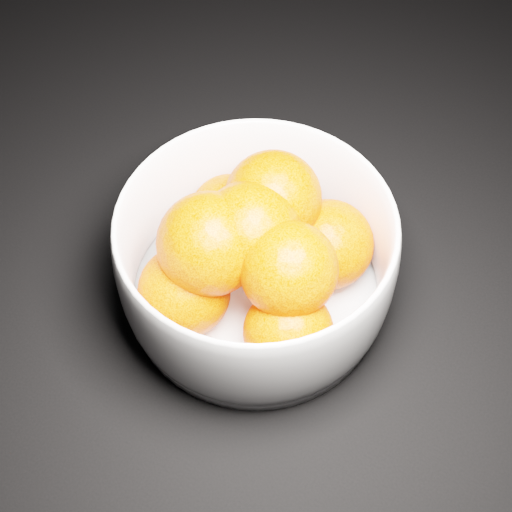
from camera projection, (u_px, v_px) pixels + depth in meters
The scene contains 3 objects.
ground at pixel (394, 205), 0.72m from camera, with size 3.00×3.00×0.00m, color black.
bowl at pixel (256, 260), 0.61m from camera, with size 0.24×0.24×0.12m.
orange_pile at pixel (256, 250), 0.59m from camera, with size 0.18×0.18×0.13m.
Camera 1 is at (0.10, -0.47, 0.55)m, focal length 50.00 mm.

